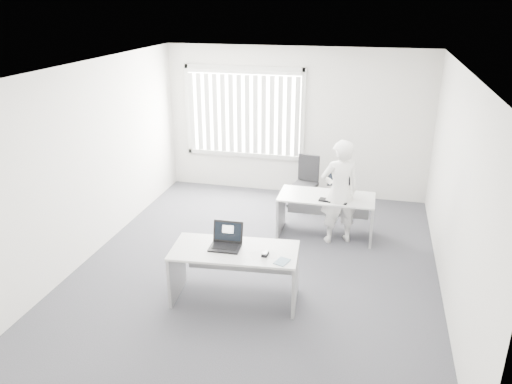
% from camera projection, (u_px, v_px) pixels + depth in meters
% --- Properties ---
extents(ground, '(6.00, 6.00, 0.00)m').
position_uv_depth(ground, '(259.00, 265.00, 7.22)').
color(ground, '#56565E').
rests_on(ground, ground).
extents(wall_back, '(5.00, 0.02, 2.80)m').
position_uv_depth(wall_back, '(296.00, 123.00, 9.42)').
color(wall_back, silver).
rests_on(wall_back, ground).
extents(wall_front, '(5.00, 0.02, 2.80)m').
position_uv_depth(wall_front, '(172.00, 294.00, 3.99)').
color(wall_front, silver).
rests_on(wall_front, ground).
extents(wall_left, '(0.02, 6.00, 2.80)m').
position_uv_depth(wall_left, '(92.00, 160.00, 7.26)').
color(wall_left, silver).
rests_on(wall_left, ground).
extents(wall_right, '(0.02, 6.00, 2.80)m').
position_uv_depth(wall_right, '(455.00, 189.00, 6.15)').
color(wall_right, silver).
rests_on(wall_right, ground).
extents(ceiling, '(5.00, 6.00, 0.02)m').
position_uv_depth(ceiling, '(259.00, 67.00, 6.20)').
color(ceiling, white).
rests_on(ceiling, wall_back).
extents(window, '(2.32, 0.06, 1.76)m').
position_uv_depth(window, '(244.00, 112.00, 9.55)').
color(window, beige).
rests_on(window, wall_back).
extents(blinds, '(2.20, 0.10, 1.50)m').
position_uv_depth(blinds, '(243.00, 115.00, 9.51)').
color(blinds, white).
rests_on(blinds, wall_back).
extents(desk_near, '(1.62, 0.87, 0.71)m').
position_uv_depth(desk_near, '(235.00, 264.00, 6.22)').
color(desk_near, silver).
rests_on(desk_near, ground).
extents(desk_far, '(1.50, 0.70, 0.68)m').
position_uv_depth(desk_far, '(326.00, 207.00, 7.94)').
color(desk_far, silver).
rests_on(desk_far, ground).
extents(office_chair, '(0.64, 0.64, 0.94)m').
position_uv_depth(office_chair, '(305.00, 191.00, 9.16)').
color(office_chair, black).
rests_on(office_chair, ground).
extents(person, '(0.72, 0.61, 1.66)m').
position_uv_depth(person, '(339.00, 192.00, 7.63)').
color(person, white).
rests_on(person, ground).
extents(laptop, '(0.39, 0.35, 0.30)m').
position_uv_depth(laptop, '(225.00, 238.00, 6.12)').
color(laptop, black).
rests_on(laptop, desk_near).
extents(paper_sheet, '(0.38, 0.35, 0.00)m').
position_uv_depth(paper_sheet, '(263.00, 255.00, 6.02)').
color(paper_sheet, white).
rests_on(paper_sheet, desk_near).
extents(mouse, '(0.08, 0.12, 0.05)m').
position_uv_depth(mouse, '(265.00, 254.00, 5.99)').
color(mouse, silver).
rests_on(mouse, paper_sheet).
extents(booklet, '(0.19, 0.23, 0.01)m').
position_uv_depth(booklet, '(282.00, 262.00, 5.86)').
color(booklet, silver).
rests_on(booklet, desk_near).
extents(keyboard, '(0.45, 0.20, 0.02)m').
position_uv_depth(keyboard, '(333.00, 201.00, 7.65)').
color(keyboard, black).
rests_on(keyboard, desk_far).
extents(monitor, '(0.39, 0.21, 0.38)m').
position_uv_depth(monitor, '(339.00, 180.00, 8.01)').
color(monitor, black).
rests_on(monitor, desk_far).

